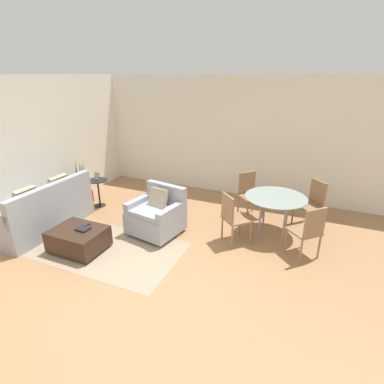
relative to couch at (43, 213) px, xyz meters
The scene contains 17 objects.
ground_plane 2.73m from the couch, 17.00° to the right, with size 20.00×20.00×0.00m, color #A3754C.
wall_back 4.26m from the couch, 51.12° to the left, with size 12.00×0.06×2.75m.
wall_left 1.39m from the couch, 129.13° to the left, with size 0.06×12.00×2.75m.
area_rug 1.64m from the couch, ahead, with size 2.40×1.48×0.01m.
couch is the anchor object (origin of this frame).
armchair 2.18m from the couch, 18.86° to the left, with size 0.98×0.94×0.86m.
ottoman 1.21m from the couch, 16.12° to the right, with size 0.85×0.67×0.38m.
book_stack 1.29m from the couch, 13.57° to the right, with size 0.21×0.18×0.03m.
tv_remote_primary 1.22m from the couch, ahead, with size 0.07×0.14×0.01m.
potted_plant 1.32m from the couch, 98.90° to the left, with size 0.41×0.41×1.05m.
side_table 1.29m from the couch, 77.31° to the left, with size 0.42×0.42×0.61m.
picture_frame 1.34m from the couch, 77.31° to the left, with size 0.13×0.06×0.16m.
dining_table 4.32m from the couch, 20.64° to the left, with size 1.09×1.09×0.73m.
dining_chair_near_left 3.54m from the couch, 14.87° to the left, with size 0.59×0.59×0.90m.
dining_chair_near_right 4.73m from the couch, 11.07° to the left, with size 0.59×0.59×0.90m.
dining_chair_far_left 4.03m from the couch, 31.90° to the left, with size 0.59×0.59×0.90m.
dining_chair_far_right 5.11m from the couch, 24.64° to the left, with size 0.59×0.59×0.90m.
Camera 1 is at (2.00, -2.78, 2.75)m, focal length 28.00 mm.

